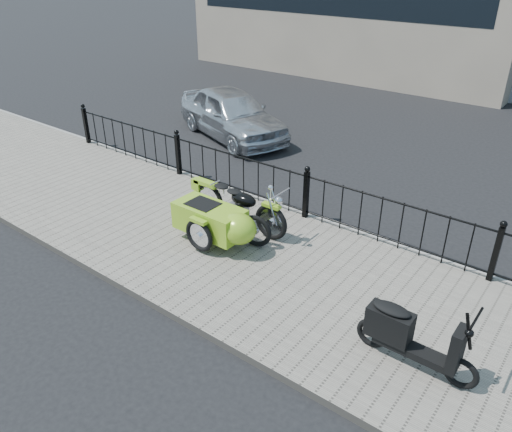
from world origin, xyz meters
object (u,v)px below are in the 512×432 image
Objects in this scene: motorcycle_sidecar at (223,219)px; scooter at (408,336)px; sedan_car at (232,114)px; spare_tire at (256,231)px.

scooter is at bearing -12.40° from motorcycle_sidecar.
sedan_car is (-7.54, 5.57, 0.15)m from scooter.
sedan_car is at bearing 143.57° from scooter.
scooter is 2.60× the size of spare_tire.
motorcycle_sidecar reaches higher than spare_tire.
sedan_car reaches higher than motorcycle_sidecar.
scooter reaches higher than motorcycle_sidecar.
motorcycle_sidecar is 0.63m from spare_tire.
sedan_car is at bearing 133.78° from spare_tire.
sedan_car is at bearing 128.39° from motorcycle_sidecar.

